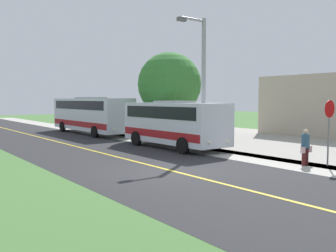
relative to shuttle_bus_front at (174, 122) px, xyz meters
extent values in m
plane|color=#477238|center=(4.51, 5.54, -1.56)|extent=(120.00, 120.00, 0.00)
cube|color=#28282B|center=(4.51, 5.54, -1.55)|extent=(8.00, 100.00, 0.01)
cube|color=#B2ADA3|center=(-0.69, 5.54, -1.55)|extent=(2.40, 100.00, 0.01)
cube|color=gold|center=(4.51, 5.54, -1.55)|extent=(0.16, 100.00, 0.00)
cube|color=silver|center=(0.00, 0.00, -0.03)|extent=(2.42, 7.48, 2.35)
cube|color=maroon|center=(0.00, 0.00, -0.66)|extent=(2.46, 7.33, 0.44)
cube|color=black|center=(0.00, 0.00, 0.60)|extent=(2.46, 6.73, 0.70)
cube|color=gray|center=(0.00, 0.00, 1.21)|extent=(1.45, 2.24, 0.12)
cylinder|color=black|center=(-1.21, 2.32, -1.11)|extent=(0.25, 0.90, 0.90)
cylinder|color=black|center=(1.21, 2.32, -1.11)|extent=(0.25, 0.90, 0.90)
cylinder|color=black|center=(-1.21, -2.32, -1.11)|extent=(0.25, 0.90, 0.90)
cylinder|color=black|center=(1.21, -2.32, -1.11)|extent=(0.25, 0.90, 0.90)
sphere|color=#F2EACC|center=(-0.66, 3.76, -0.86)|extent=(0.20, 0.20, 0.20)
sphere|color=#F2EACC|center=(0.66, 3.76, -0.86)|extent=(0.20, 0.20, 0.20)
cube|color=silver|center=(-0.03, -11.49, 0.11)|extent=(2.47, 10.60, 2.64)
cube|color=maroon|center=(-0.03, -11.49, -0.66)|extent=(2.51, 10.39, 0.44)
cube|color=black|center=(-0.03, -11.49, 0.88)|extent=(2.51, 9.54, 0.70)
cube|color=gray|center=(-0.03, -11.49, 1.49)|extent=(1.48, 3.18, 0.12)
cylinder|color=black|center=(-1.26, -8.20, -1.11)|extent=(0.25, 0.90, 0.90)
cylinder|color=black|center=(1.21, -8.20, -1.11)|extent=(0.25, 0.90, 0.90)
cylinder|color=black|center=(-1.26, -14.78, -1.11)|extent=(0.25, 0.90, 0.90)
cylinder|color=black|center=(1.21, -14.78, -1.11)|extent=(0.25, 0.90, 0.90)
sphere|color=#F2EACC|center=(-0.70, -6.17, -0.86)|extent=(0.20, 0.20, 0.20)
sphere|color=#F2EACC|center=(0.65, -6.17, -0.86)|extent=(0.20, 0.20, 0.20)
cylinder|color=#4C1919|center=(-1.05, 8.16, -1.17)|extent=(0.18, 0.18, 0.78)
cylinder|color=#4C1919|center=(-0.85, 8.16, -1.17)|extent=(0.18, 0.18, 0.78)
cylinder|color=#335972|center=(-0.95, 8.16, -0.47)|extent=(0.34, 0.34, 0.61)
sphere|color=beige|center=(-0.95, 8.16, -0.06)|extent=(0.21, 0.21, 0.21)
cylinder|color=#335972|center=(-1.13, 8.16, -0.44)|extent=(0.27, 0.10, 0.56)
cube|color=beige|center=(-1.21, 8.21, -0.85)|extent=(0.20, 0.12, 0.28)
cylinder|color=#335972|center=(-0.76, 8.16, -0.44)|extent=(0.27, 0.10, 0.56)
cube|color=beige|center=(-0.69, 8.21, -0.85)|extent=(0.20, 0.12, 0.28)
cylinder|color=slate|center=(-1.59, 8.84, -0.46)|extent=(0.07, 0.07, 2.20)
cylinder|color=red|center=(-1.59, 8.86, 0.94)|extent=(0.76, 0.03, 0.76)
cylinder|color=#9E9EA3|center=(-0.49, 2.05, 2.13)|extent=(0.24, 0.24, 7.37)
cylinder|color=#9E9EA3|center=(0.31, 2.05, 5.67)|extent=(1.60, 0.14, 0.14)
cube|color=#59595B|center=(1.11, 2.05, 5.57)|extent=(0.50, 0.24, 0.20)
cylinder|color=brown|center=(-2.89, -4.21, -0.42)|extent=(0.36, 0.36, 2.27)
sphere|color=#387A33|center=(-2.89, -4.21, 2.47)|extent=(4.67, 4.67, 4.67)
camera|label=1|loc=(13.50, 17.14, 1.35)|focal=38.94mm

